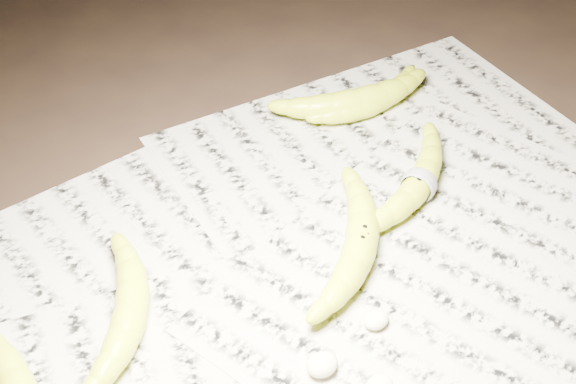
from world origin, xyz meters
TOP-DOWN VIEW (x-y plane):
  - ground at (0.00, 0.00)m, footprint 3.00×3.00m
  - newspaper_patch at (-0.04, -0.03)m, footprint 0.90×0.70m
  - banana_left_b at (-0.26, 0.02)m, footprint 0.17×0.19m
  - banana_center at (0.01, -0.05)m, footprint 0.21×0.19m
  - banana_taped at (0.13, -0.02)m, footprint 0.22×0.14m
  - banana_upper_a at (0.21, 0.15)m, footprint 0.18×0.06m
  - banana_upper_b at (0.19, 0.16)m, footprint 0.22×0.12m
  - measuring_tape at (0.13, -0.02)m, footprint 0.02×0.04m
  - flesh_chunk_a at (-0.13, -0.15)m, footprint 0.03×0.03m
  - flesh_chunk_c at (-0.05, -0.14)m, footprint 0.03×0.02m

SIDE VIEW (x-z plane):
  - ground at x=0.00m, z-range 0.00..0.00m
  - newspaper_patch at x=-0.04m, z-range 0.00..0.01m
  - flesh_chunk_c at x=-0.05m, z-range 0.01..0.03m
  - flesh_chunk_a at x=-0.13m, z-range 0.01..0.03m
  - banana_upper_a at x=0.21m, z-range 0.01..0.04m
  - banana_taped at x=0.13m, z-range 0.01..0.04m
  - measuring_tape at x=0.13m, z-range 0.00..0.05m
  - banana_left_b at x=-0.26m, z-range 0.01..0.05m
  - banana_center at x=0.01m, z-range 0.01..0.05m
  - banana_upper_b at x=0.19m, z-range 0.01..0.05m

